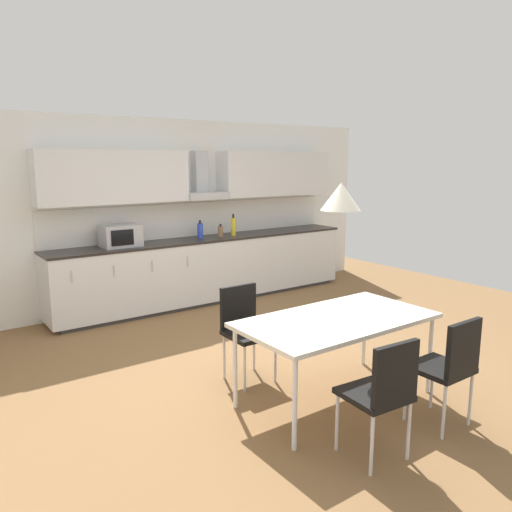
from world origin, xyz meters
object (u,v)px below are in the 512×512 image
Objects in this scene: chair_near_left at (383,388)px; pendant_lamp at (341,197)px; bottle_yellow at (233,226)px; dining_table at (337,323)px; bottle_brown at (221,231)px; chair_far_left at (245,323)px; chair_near_right at (450,361)px; microwave at (121,236)px; bottle_blue at (200,230)px.

pendant_lamp is at bearing 65.21° from chair_near_left.
dining_table is (-1.10, -3.26, -0.37)m from bottle_yellow.
bottle_brown is 2.80m from chair_far_left.
chair_near_left and chair_near_right have the same top height.
microwave is at bearing 103.13° from chair_near_right.
pendant_lamp is at bearing 91.01° from dining_table.
microwave is 0.55× the size of chair_far_left.
chair_near_right is at bearing -97.21° from bottle_brown.
dining_table is 0.91m from chair_near_right.
dining_table is at bearing -108.67° from bottle_yellow.
bottle_brown is 0.58× the size of bottle_yellow.
pendant_lamp reaches higher than bottle_brown.
bottle_blue reaches higher than bottle_brown.
bottle_blue is at bearing 86.90° from chair_near_right.
chair_near_left reaches higher than dining_table.
chair_far_left is at bearing 114.43° from chair_near_right.
bottle_blue is (1.19, 0.05, -0.03)m from microwave.
bottle_yellow is at bearing 71.33° from pendant_lamp.
bottle_blue is (-0.50, 0.09, -0.03)m from bottle_yellow.
chair_far_left is (-0.97, -2.53, -0.50)m from bottle_blue.
chair_near_right is at bearing -65.55° from pendant_lamp.
pendant_lamp is (-0.60, -3.35, 0.70)m from bottle_blue.
bottle_brown is 0.21× the size of chair_near_right.
chair_near_right is at bearing -76.87° from microwave.
bottle_blue is at bearing 79.89° from pendant_lamp.
bottle_blue is 0.15× the size of dining_table.
pendant_lamp is (-0.37, 0.82, 1.20)m from chair_near_right.
bottle_blue is 0.78× the size of pendant_lamp.
bottle_brown is at bearing 74.79° from pendant_lamp.
chair_far_left reaches higher than dining_table.
chair_far_left is (-1.47, -2.44, -0.53)m from bottle_yellow.
chair_far_left is at bearing -84.99° from microwave.
bottle_blue is at bearing 69.07° from chair_far_left.
bottle_blue is 3.42m from dining_table.
chair_near_right is (-0.52, -4.09, -0.47)m from bottle_brown.
dining_table is 1.90× the size of chair_near_right.
bottle_blue reaches higher than chair_near_right.
bottle_blue is at bearing 2.41° from microwave.
dining_table is 0.91m from chair_far_left.
bottle_yellow is at bearing -1.48° from microwave.
bottle_brown is 0.57× the size of pendant_lamp.
bottle_brown reaches higher than chair_far_left.
chair_near_left is 1.50m from pendant_lamp.
bottle_blue reaches higher than chair_near_left.
dining_table is at bearing -88.99° from pendant_lamp.
microwave is at bearing 95.01° from chair_far_left.
bottle_brown is 3.47m from pendant_lamp.
bottle_yellow reaches higher than dining_table.
chair_near_right is at bearing -93.10° from bottle_blue.
chair_far_left is at bearing -110.93° from bottle_blue.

